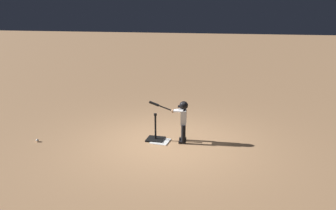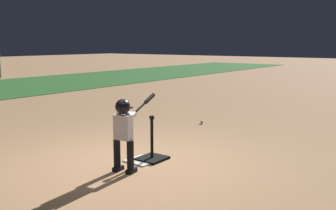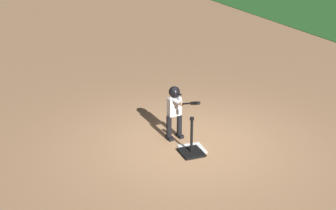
# 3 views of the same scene
# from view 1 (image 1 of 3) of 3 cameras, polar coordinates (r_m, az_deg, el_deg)

# --- Properties ---
(ground_plane) EXTENTS (90.00, 90.00, 0.00)m
(ground_plane) POSITION_cam_1_polar(r_m,az_deg,el_deg) (8.19, 0.02, -6.67)
(ground_plane) COLOR #AD7F56
(home_plate) EXTENTS (0.47, 0.47, 0.02)m
(home_plate) POSITION_cam_1_polar(r_m,az_deg,el_deg) (8.29, -1.36, -6.33)
(home_plate) COLOR white
(home_plate) RESTS_ON ground_plane
(batting_tee) EXTENTS (0.44, 0.40, 0.71)m
(batting_tee) POSITION_cam_1_polar(r_m,az_deg,el_deg) (8.36, -2.18, -5.51)
(batting_tee) COLOR black
(batting_tee) RESTS_ON ground_plane
(batter_child) EXTENTS (0.96, 0.34, 1.06)m
(batter_child) POSITION_cam_1_polar(r_m,az_deg,el_deg) (8.06, 2.46, -2.01)
(batter_child) COLOR black
(batter_child) RESTS_ON ground_plane
(baseball) EXTENTS (0.07, 0.07, 0.07)m
(baseball) POSITION_cam_1_polar(r_m,az_deg,el_deg) (8.90, -21.81, -5.74)
(baseball) COLOR white
(baseball) RESTS_ON ground_plane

